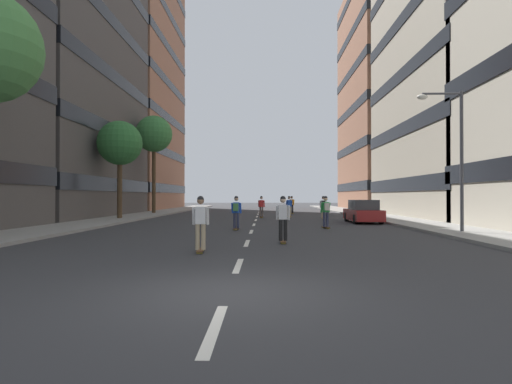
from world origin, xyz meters
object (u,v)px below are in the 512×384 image
skater_4 (236,211)px  skater_6 (323,206)px  skater_1 (261,206)px  skater_0 (292,204)px  street_tree_near (120,144)px  skater_7 (326,210)px  streetlamp_right (454,145)px  skater_5 (289,205)px  street_tree_mid (154,135)px  skater_3 (200,221)px  skater_2 (283,217)px  parked_car_near (363,212)px

skater_4 → skater_6: 12.34m
skater_1 → skater_6: 5.07m
skater_0 → street_tree_near: bearing=-141.5°
skater_7 → skater_1: bearing=107.9°
streetlamp_right → skater_5: (-6.71, 15.74, -3.15)m
street_tree_mid → skater_1: street_tree_mid is taller
skater_3 → skater_6: 20.50m
streetlamp_right → skater_0: streetlamp_right is taller
skater_2 → skater_5: bearing=86.0°
skater_4 → skater_6: same height
parked_car_near → street_tree_near: (-17.36, 2.97, 4.99)m
skater_6 → skater_2: bearing=-103.0°
parked_car_near → skater_1: skater_1 is taller
street_tree_mid → street_tree_near: bearing=-90.0°
skater_6 → street_tree_mid: bearing=153.3°
skater_5 → skater_6: size_ratio=1.00×
skater_0 → skater_5: (-0.62, -6.25, 0.00)m
streetlamp_right → skater_2: bearing=-154.9°
parked_car_near → street_tree_mid: size_ratio=0.46×
skater_1 → skater_5: 2.66m
skater_1 → skater_5: (2.35, 1.25, 0.00)m
skater_5 → skater_0: bearing=84.3°
skater_3 → skater_6: same height
street_tree_mid → skater_4: street_tree_mid is taller
street_tree_mid → skater_6: (15.40, -7.73, -6.75)m
parked_car_near → skater_4: (-8.03, -6.03, 0.32)m
streetlamp_right → skater_2: size_ratio=3.65×
skater_2 → skater_6: 17.22m
street_tree_near → parked_car_near: bearing=-9.7°
skater_3 → skater_4: size_ratio=1.00×
skater_2 → street_tree_mid: bearing=115.2°
skater_3 → skater_7: 11.08m
skater_1 → skater_3: size_ratio=1.00×
parked_car_near → skater_7: size_ratio=2.47×
skater_2 → skater_5: same height
skater_6 → skater_0: bearing=101.8°
street_tree_near → street_tree_mid: (0.00, 9.48, 2.08)m
streetlamp_right → skater_2: streetlamp_right is taller
street_tree_near → skater_0: street_tree_near is taller
street_tree_near → streetlamp_right: bearing=-29.8°
street_tree_mid → skater_2: size_ratio=5.33×
street_tree_near → skater_3: bearing=-63.5°
skater_1 → skater_2: 18.30m
skater_3 → parked_car_near: bearing=59.8°
streetlamp_right → skater_3: 12.94m
skater_2 → skater_4: 6.41m
skater_0 → skater_7: size_ratio=1.00×
skater_4 → skater_7: same height
street_tree_near → streetlamp_right: (19.61, -11.25, -1.55)m
skater_0 → skater_4: same height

